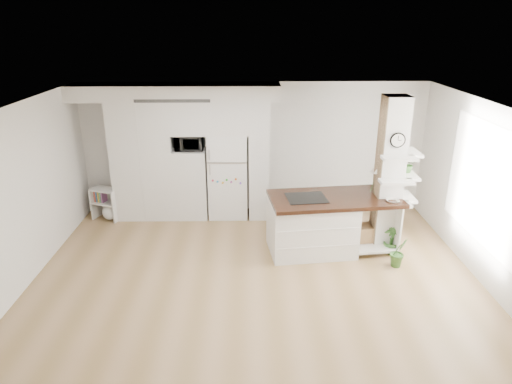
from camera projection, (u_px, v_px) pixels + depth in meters
floor at (256, 283)px, 7.08m from camera, size 7.00×6.00×0.01m
room at (256, 169)px, 6.42m from camera, size 7.04×6.04×2.72m
cabinet_wall at (181, 145)px, 9.02m from camera, size 4.00×0.71×2.70m
refrigerator at (228, 175)px, 9.27m from camera, size 0.78×0.69×1.75m
column at (395, 177)px, 7.69m from camera, size 0.69×0.90×2.70m
window at (486, 185)px, 6.88m from camera, size 0.00×2.40×2.40m
pendant_light at (375, 148)px, 6.49m from camera, size 0.12×0.12×0.10m
kitchen_island at (319, 223)px, 7.93m from camera, size 2.32×1.30×1.57m
bookshelf at (108, 206)px, 9.26m from camera, size 0.63×0.50×0.66m
floor_plant_a at (399, 252)px, 7.48m from camera, size 0.35×0.31×0.52m
floor_plant_b at (392, 240)px, 7.92m from camera, size 0.36×0.36×0.50m
microwave at (189, 143)px, 8.96m from camera, size 0.54×0.37×0.30m
shelf_plant at (408, 164)px, 7.79m from camera, size 0.27×0.23×0.30m
decor_bowl at (393, 201)px, 7.60m from camera, size 0.22×0.22×0.05m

